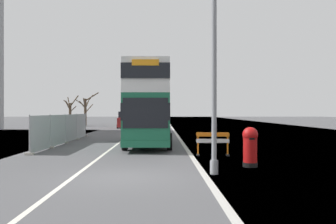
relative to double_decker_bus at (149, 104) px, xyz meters
The scene contains 13 objects.
ground 11.67m from the double_decker_bus, 89.65° to the right, with size 140.00×280.00×0.10m.
double_decker_bus is the anchor object (origin of this frame).
lamppost_foreground 11.41m from the double_decker_bus, 76.46° to the right, with size 0.29×0.70×8.99m.
red_pillar_postbox 10.44m from the double_decker_bus, 64.94° to the right, with size 0.62×0.62×1.60m.
roadworks_barrier 6.91m from the double_decker_bus, 59.44° to the right, with size 1.65×0.50×1.17m.
construction_site_fence 6.38m from the double_decker_bus, 165.48° to the left, with size 0.44×13.80×2.06m.
car_oncoming_near 15.80m from the double_decker_bus, 90.97° to the left, with size 1.96×3.99×2.18m.
car_receding_mid 24.83m from the double_decker_bus, 99.33° to the left, with size 1.92×4.03×2.21m.
car_receding_far 31.42m from the double_decker_bus, 89.82° to the left, with size 1.92×3.80×2.14m.
car_far_side 38.68m from the double_decker_bus, 95.42° to the left, with size 2.02×4.20×2.29m.
bare_tree_far_verge_near 32.26m from the double_decker_bus, 109.05° to the left, with size 2.87×2.96×5.14m.
bare_tree_far_verge_mid 34.62m from the double_decker_bus, 112.47° to the left, with size 2.20×2.08×4.78m.
bare_tree_far_verge_far 37.86m from the double_decker_bus, 108.01° to the left, with size 2.81×2.89×4.98m.
Camera 1 is at (1.29, -12.21, 2.23)m, focal length 38.50 mm.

